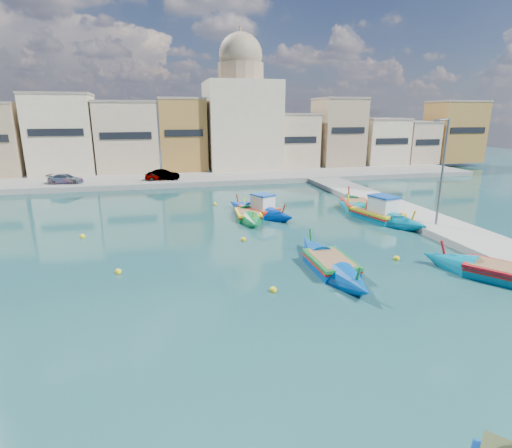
{
  "coord_description": "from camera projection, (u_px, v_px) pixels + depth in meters",
  "views": [
    {
      "loc": [
        -1.83,
        -18.16,
        8.33
      ],
      "look_at": [
        4.0,
        6.0,
        1.4
      ],
      "focal_mm": 28.0,
      "sensor_mm": 36.0,
      "label": 1
    }
  ],
  "objects": [
    {
      "name": "quay_street_lamp",
      "position": [
        442.0,
        172.0,
        28.05
      ],
      "size": [
        1.18,
        0.16,
        8.0
      ],
      "color": "#595B60",
      "rests_on": "ground"
    },
    {
      "name": "east_quay",
      "position": [
        509.0,
        254.0,
        23.65
      ],
      "size": [
        4.0,
        70.0,
        0.5
      ],
      "primitive_type": "cube",
      "color": "gray",
      "rests_on": "ground"
    },
    {
      "name": "parked_cars",
      "position": [
        126.0,
        176.0,
        46.61
      ],
      "size": [
        14.72,
        2.11,
        1.23
      ],
      "color": "#4C1919",
      "rests_on": "north_quay"
    },
    {
      "name": "luzzu_green",
      "position": [
        248.0,
        216.0,
        32.46
      ],
      "size": [
        2.33,
        7.25,
        2.25
      ],
      "color": "#0B7733",
      "rests_on": "ground"
    },
    {
      "name": "church_block",
      "position": [
        241.0,
        112.0,
        57.11
      ],
      "size": [
        10.0,
        10.0,
        19.1
      ],
      "color": "beige",
      "rests_on": "ground"
    },
    {
      "name": "north_townhouses",
      "position": [
        219.0,
        137.0,
        56.68
      ],
      "size": [
        83.2,
        7.87,
        10.19
      ],
      "color": "tan",
      "rests_on": "ground"
    },
    {
      "name": "luzzu_blue_south",
      "position": [
        331.0,
        265.0,
        21.88
      ],
      "size": [
        2.13,
        8.8,
        2.54
      ],
      "color": "#00449F",
      "rests_on": "ground"
    },
    {
      "name": "luzzu_cyan_mid",
      "position": [
        356.0,
        207.0,
        35.53
      ],
      "size": [
        4.15,
        9.23,
        2.66
      ],
      "color": "#0A7048",
      "rests_on": "ground"
    },
    {
      "name": "luzzu_cyan_south",
      "position": [
        501.0,
        274.0,
        20.63
      ],
      "size": [
        6.5,
        7.88,
        2.56
      ],
      "color": "#007A9B",
      "rests_on": "ground"
    },
    {
      "name": "luzzu_blue_cabin",
      "position": [
        259.0,
        211.0,
        33.63
      ],
      "size": [
        5.53,
        8.01,
        2.85
      ],
      "color": "#0034A5",
      "rests_on": "ground"
    },
    {
      "name": "mooring_buoys",
      "position": [
        218.0,
        244.0,
        26.01
      ],
      "size": [
        19.06,
        19.76,
        0.36
      ],
      "color": "yellow",
      "rests_on": "ground"
    },
    {
      "name": "ground",
      "position": [
        206.0,
        288.0,
        19.65
      ],
      "size": [
        160.0,
        160.0,
        0.0
      ],
      "primitive_type": "plane",
      "color": "#153C40",
      "rests_on": "ground"
    },
    {
      "name": "north_quay",
      "position": [
        176.0,
        180.0,
        49.54
      ],
      "size": [
        80.0,
        8.0,
        0.6
      ],
      "primitive_type": "cube",
      "color": "gray",
      "rests_on": "ground"
    },
    {
      "name": "luzzu_turquoise_cabin",
      "position": [
        377.0,
        215.0,
        32.15
      ],
      "size": [
        4.57,
        10.16,
        3.19
      ],
      "color": "#007B9C",
      "rests_on": "ground"
    }
  ]
}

